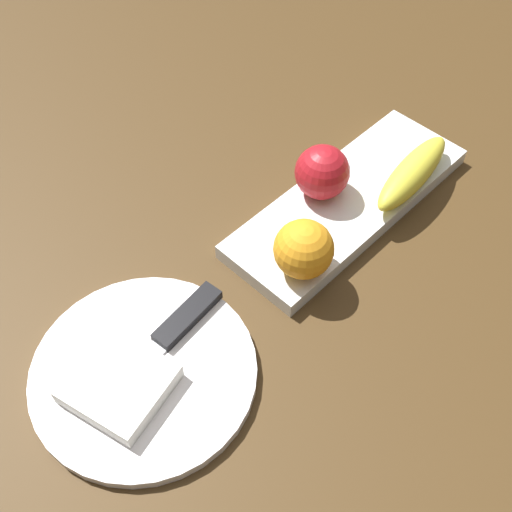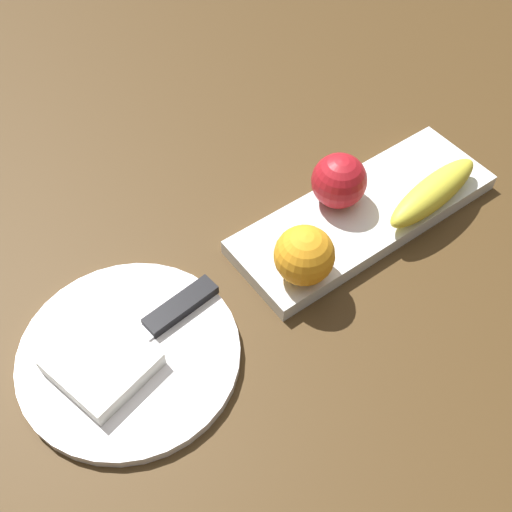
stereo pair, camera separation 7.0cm
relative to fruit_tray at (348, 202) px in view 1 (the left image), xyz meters
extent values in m
plane|color=#432E16|center=(0.01, 0.03, -0.01)|extent=(2.40, 2.40, 0.00)
cube|color=silver|center=(0.00, 0.00, 0.00)|extent=(0.35, 0.12, 0.02)
sphere|color=#A81720|center=(0.02, -0.03, 0.04)|extent=(0.07, 0.07, 0.07)
ellipsoid|color=yellow|center=(-0.07, 0.04, 0.03)|extent=(0.16, 0.06, 0.04)
sphere|color=orange|center=(0.13, 0.03, 0.04)|extent=(0.07, 0.07, 0.07)
cylinder|color=white|center=(0.33, 0.00, 0.00)|extent=(0.24, 0.24, 0.01)
cube|color=white|center=(0.36, 0.00, 0.01)|extent=(0.11, 0.11, 0.02)
cube|color=silver|center=(0.32, -0.01, 0.00)|extent=(0.15, 0.04, 0.00)
cube|color=black|center=(0.26, -0.01, 0.01)|extent=(0.09, 0.03, 0.01)
camera|label=1|loc=(0.47, 0.30, 0.59)|focal=44.49mm
camera|label=2|loc=(0.42, 0.35, 0.59)|focal=44.49mm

